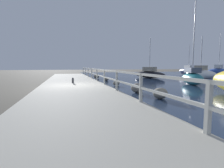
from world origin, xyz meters
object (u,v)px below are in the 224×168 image
(sailboat_teal, at_px, (192,77))
(sailboat_blue, at_px, (218,71))
(mooring_bollard, at_px, (73,80))
(sailboat_navy, at_px, (188,71))
(sailboat_black, at_px, (149,74))
(sailboat_white, at_px, (200,74))

(sailboat_teal, bearing_deg, sailboat_blue, 54.47)
(mooring_bollard, height_order, sailboat_navy, sailboat_navy)
(sailboat_teal, bearing_deg, sailboat_black, 104.53)
(sailboat_black, xyz_separation_m, sailboat_blue, (15.59, 4.30, 0.13))
(sailboat_blue, bearing_deg, sailboat_teal, -157.01)
(sailboat_teal, relative_size, sailboat_blue, 1.04)
(mooring_bollard, distance_m, sailboat_white, 15.23)
(mooring_bollard, xyz_separation_m, sailboat_white, (14.90, 3.15, 0.18))
(sailboat_blue, bearing_deg, mooring_bollard, -172.38)
(mooring_bollard, relative_size, sailboat_teal, 0.06)
(mooring_bollard, relative_size, sailboat_black, 0.08)
(sailboat_black, height_order, sailboat_teal, sailboat_teal)
(sailboat_black, distance_m, sailboat_teal, 8.29)
(sailboat_teal, bearing_deg, mooring_bollard, -173.29)
(sailboat_navy, bearing_deg, mooring_bollard, -146.62)
(mooring_bollard, distance_m, sailboat_blue, 27.90)
(mooring_bollard, height_order, sailboat_black, sailboat_black)
(sailboat_white, bearing_deg, sailboat_blue, 27.88)
(sailboat_navy, height_order, sailboat_black, sailboat_black)
(sailboat_black, relative_size, sailboat_blue, 0.70)
(mooring_bollard, bearing_deg, sailboat_black, 33.63)
(sailboat_white, bearing_deg, mooring_bollard, -176.30)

